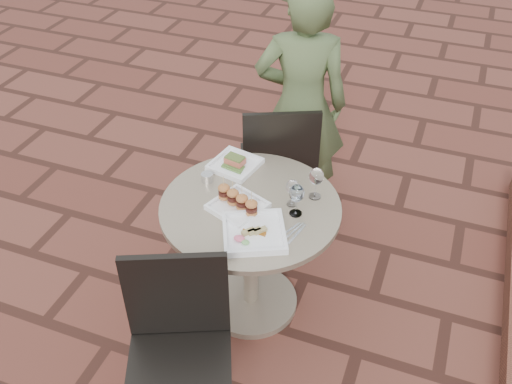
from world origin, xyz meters
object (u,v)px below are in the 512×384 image
(diner, at_px, (301,106))
(plate_sliders, at_px, (238,203))
(cafe_table, at_px, (251,241))
(plate_salmon, at_px, (235,164))
(chair_far, at_px, (279,159))
(chair_near, at_px, (178,338))
(plate_tuna, at_px, (254,232))

(diner, xyz_separation_m, plate_sliders, (-0.02, -0.97, -0.01))
(cafe_table, height_order, plate_salmon, plate_salmon)
(cafe_table, xyz_separation_m, chair_far, (-0.07, 0.66, 0.07))
(plate_sliders, bearing_deg, cafe_table, 44.32)
(chair_near, xyz_separation_m, diner, (0.02, 1.65, 0.23))
(plate_salmon, height_order, plate_tuna, plate_salmon)
(chair_near, relative_size, diner, 0.60)
(chair_far, bearing_deg, chair_near, 66.64)
(chair_far, relative_size, plate_sliders, 3.07)
(chair_far, height_order, diner, diner)
(chair_far, height_order, plate_sliders, chair_far)
(chair_near, xyz_separation_m, plate_salmon, (-0.15, 0.99, 0.20))
(chair_near, relative_size, plate_tuna, 2.44)
(cafe_table, xyz_separation_m, plate_sliders, (-0.05, -0.05, 0.28))
(plate_salmon, relative_size, plate_tuna, 0.72)
(chair_near, bearing_deg, cafe_table, 62.47)
(chair_near, height_order, plate_tuna, chair_near)
(chair_near, bearing_deg, plate_salmon, 74.55)
(chair_far, distance_m, chair_near, 1.39)
(diner, relative_size, plate_sliders, 5.14)
(chair_far, relative_size, chair_near, 1.00)
(plate_salmon, bearing_deg, plate_sliders, -65.34)
(chair_far, xyz_separation_m, plate_salmon, (-0.12, -0.39, 0.20))
(plate_salmon, xyz_separation_m, plate_sliders, (0.15, -0.32, 0.02))
(diner, xyz_separation_m, plate_salmon, (-0.17, -0.65, -0.03))
(chair_far, distance_m, diner, 0.35)
(cafe_table, distance_m, chair_near, 0.73)
(chair_near, distance_m, plate_tuna, 0.58)
(chair_far, height_order, plate_tuna, chair_far)
(diner, bearing_deg, chair_far, 62.23)
(cafe_table, height_order, plate_tuna, plate_tuna)
(cafe_table, bearing_deg, plate_sliders, -135.68)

